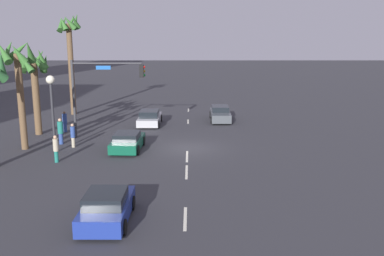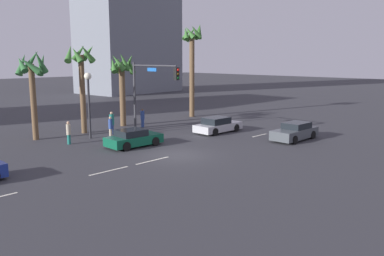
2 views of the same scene
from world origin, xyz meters
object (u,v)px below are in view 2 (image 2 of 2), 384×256
(car_2, at_px, (218,125))
(pedestrian_3, at_px, (69,132))
(car_0, at_px, (295,132))
(palm_tree_2, at_px, (192,52))
(pedestrian_0, at_px, (143,118))
(palm_tree_1, at_px, (122,74))
(pedestrian_2, at_px, (112,122))
(building_0, at_px, (128,13))
(streetlamp, at_px, (88,92))
(traffic_signal, at_px, (149,86))
(palm_tree_3, at_px, (81,68))
(pedestrian_1, at_px, (111,126))
(palm_tree_0, at_px, (32,74))
(car_3, at_px, (133,138))

(car_2, height_order, pedestrian_3, pedestrian_3)
(car_0, relative_size, palm_tree_2, 0.45)
(pedestrian_0, bearing_deg, palm_tree_1, 114.49)
(car_0, distance_m, palm_tree_1, 16.37)
(pedestrian_2, bearing_deg, building_0, 51.04)
(streetlamp, bearing_deg, traffic_signal, -27.01)
(pedestrian_2, xyz_separation_m, palm_tree_3, (-1.38, 2.15, 4.47))
(palm_tree_1, distance_m, palm_tree_2, 9.15)
(pedestrian_1, relative_size, palm_tree_1, 0.25)
(traffic_signal, height_order, streetlamp, traffic_signal)
(traffic_signal, distance_m, pedestrian_1, 4.53)
(palm_tree_0, xyz_separation_m, palm_tree_1, (8.56, 0.34, -0.25))
(car_3, height_order, pedestrian_1, pedestrian_1)
(car_0, distance_m, pedestrian_1, 14.58)
(car_2, distance_m, car_3, 8.49)
(pedestrian_0, height_order, pedestrian_2, pedestrian_2)
(car_0, xyz_separation_m, palm_tree_2, (3.39, 14.51, 6.33))
(streetlamp, height_order, palm_tree_3, palm_tree_3)
(streetlamp, bearing_deg, palm_tree_0, 140.87)
(streetlamp, distance_m, pedestrian_3, 3.70)
(car_3, bearing_deg, palm_tree_0, 117.20)
(palm_tree_3, bearing_deg, car_3, -92.03)
(traffic_signal, bearing_deg, palm_tree_1, 78.16)
(car_0, relative_size, pedestrian_3, 2.59)
(pedestrian_1, height_order, palm_tree_1, palm_tree_1)
(car_3, xyz_separation_m, palm_tree_2, (13.66, 7.43, 6.37))
(pedestrian_1, bearing_deg, building_0, 51.06)
(pedestrian_0, bearing_deg, car_3, -133.25)
(pedestrian_3, distance_m, palm_tree_0, 5.47)
(palm_tree_3, bearing_deg, traffic_signal, -53.44)
(car_0, xyz_separation_m, car_2, (-1.80, 6.37, -0.02))
(pedestrian_2, distance_m, palm_tree_1, 5.63)
(pedestrian_0, bearing_deg, pedestrian_1, -157.67)
(traffic_signal, distance_m, palm_tree_1, 5.30)
(streetlamp, xyz_separation_m, pedestrian_0, (6.18, 1.13, -2.82))
(pedestrian_2, bearing_deg, car_2, -40.31)
(car_2, height_order, building_0, building_0)
(car_0, xyz_separation_m, building_0, (18.37, 45.55, 13.84))
(car_3, distance_m, palm_tree_1, 10.04)
(traffic_signal, bearing_deg, palm_tree_2, 25.74)
(pedestrian_2, height_order, pedestrian_3, pedestrian_2)
(palm_tree_3, distance_m, building_0, 43.15)
(streetlamp, distance_m, pedestrian_2, 3.53)
(building_0, bearing_deg, car_2, -122.20)
(car_0, bearing_deg, traffic_signal, 124.15)
(car_2, height_order, streetlamp, streetlamp)
(car_3, bearing_deg, car_2, -4.80)
(streetlamp, relative_size, pedestrian_3, 3.03)
(pedestrian_1, xyz_separation_m, palm_tree_3, (-0.48, 3.29, 4.57))
(palm_tree_1, distance_m, palm_tree_3, 4.57)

